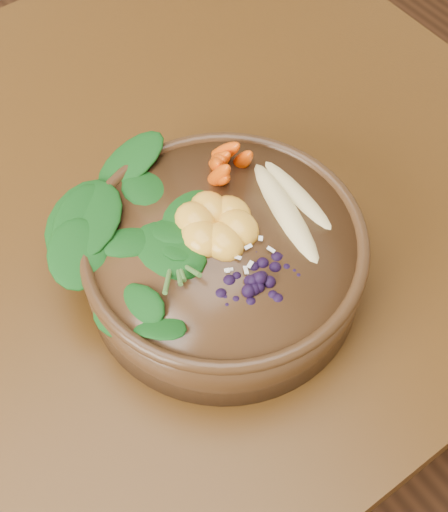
% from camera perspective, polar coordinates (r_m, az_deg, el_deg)
% --- Properties ---
extents(ground, '(4.00, 4.00, 0.00)m').
position_cam_1_polar(ground, '(1.54, -12.82, -18.20)').
color(ground, '#381E0F').
rests_on(ground, ground).
extents(stoneware_bowl, '(0.34, 0.34, 0.08)m').
position_cam_1_polar(stoneware_bowl, '(0.79, -0.00, -0.40)').
color(stoneware_bowl, '#402916').
rests_on(stoneware_bowl, dining_table).
extents(kale_heap, '(0.22, 0.20, 0.05)m').
position_cam_1_polar(kale_heap, '(0.76, -5.60, 4.22)').
color(kale_heap, '#114A12').
rests_on(kale_heap, stoneware_bowl).
extents(carrot_cluster, '(0.07, 0.07, 0.09)m').
position_cam_1_polar(carrot_cluster, '(0.79, 0.36, 9.08)').
color(carrot_cluster, '#E54705').
rests_on(carrot_cluster, stoneware_bowl).
extents(banana_halves, '(0.07, 0.17, 0.03)m').
position_cam_1_polar(banana_halves, '(0.78, 5.49, 4.93)').
color(banana_halves, '#E0CC84').
rests_on(banana_halves, stoneware_bowl).
extents(mandarin_cluster, '(0.10, 0.11, 0.03)m').
position_cam_1_polar(mandarin_cluster, '(0.75, -0.61, 3.18)').
color(mandarin_cluster, gold).
rests_on(mandarin_cluster, stoneware_bowl).
extents(blueberry_pile, '(0.15, 0.12, 0.04)m').
position_cam_1_polar(blueberry_pile, '(0.71, 2.87, -1.17)').
color(blueberry_pile, black).
rests_on(blueberry_pile, stoneware_bowl).
extents(coconut_flakes, '(0.10, 0.08, 0.01)m').
position_cam_1_polar(coconut_flakes, '(0.74, 0.98, 0.45)').
color(coconut_flakes, white).
rests_on(coconut_flakes, stoneware_bowl).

